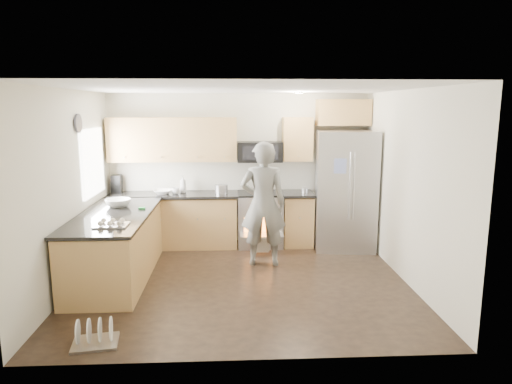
{
  "coord_description": "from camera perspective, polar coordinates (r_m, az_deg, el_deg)",
  "views": [
    {
      "loc": [
        -0.11,
        -5.97,
        2.36
      ],
      "look_at": [
        0.22,
        0.5,
        1.16
      ],
      "focal_mm": 32.0,
      "sensor_mm": 36.0,
      "label": 1
    }
  ],
  "objects": [
    {
      "name": "ground",
      "position": [
        6.42,
        -1.78,
        -11.09
      ],
      "size": [
        4.5,
        4.5,
        0.0
      ],
      "primitive_type": "plane",
      "color": "black",
      "rests_on": "ground"
    },
    {
      "name": "dish_rack",
      "position": [
        5.11,
        -19.48,
        -16.74
      ],
      "size": [
        0.49,
        0.42,
        0.28
      ],
      "rotation": [
        0.0,
        0.0,
        0.16
      ],
      "color": "#B7B7BC",
      "rests_on": "ground"
    },
    {
      "name": "refrigerator",
      "position": [
        7.77,
        11.12,
        0.17
      ],
      "size": [
        1.06,
        0.87,
        1.99
      ],
      "rotation": [
        0.0,
        0.0,
        -0.12
      ],
      "color": "#B7B7BC",
      "rests_on": "ground"
    },
    {
      "name": "person",
      "position": [
        6.83,
        0.9,
        -1.51
      ],
      "size": [
        0.71,
        0.49,
        1.88
      ],
      "primitive_type": "imported",
      "rotation": [
        0.0,
        0.0,
        3.08
      ],
      "color": "gray",
      "rests_on": "ground"
    },
    {
      "name": "room_shell",
      "position": [
        6.02,
        -2.23,
        3.95
      ],
      "size": [
        4.54,
        4.04,
        2.62
      ],
      "color": "beige",
      "rests_on": "ground"
    },
    {
      "name": "peninsula",
      "position": [
        6.7,
        -17.08,
        -6.41
      ],
      "size": [
        0.96,
        2.36,
        1.04
      ],
      "color": "#A98543",
      "rests_on": "ground"
    },
    {
      "name": "stove_range",
      "position": [
        7.85,
        0.5,
        -1.88
      ],
      "size": [
        0.76,
        0.97,
        1.79
      ],
      "color": "#B7B7BC",
      "rests_on": "ground"
    },
    {
      "name": "back_cabinet_run",
      "position": [
        7.85,
        -6.35,
        0.19
      ],
      "size": [
        4.45,
        0.64,
        2.5
      ],
      "color": "#A98543",
      "rests_on": "ground"
    }
  ]
}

